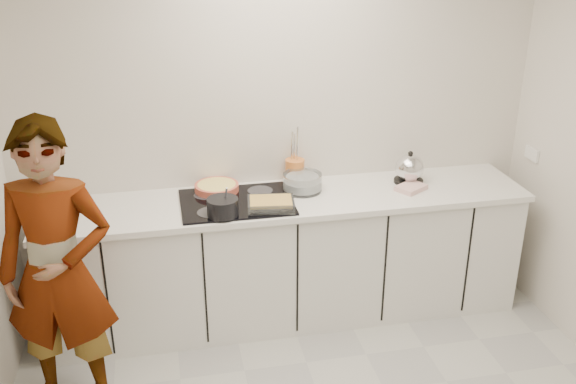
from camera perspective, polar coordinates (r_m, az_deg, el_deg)
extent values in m
cube|color=silver|center=(4.41, -0.82, 5.80)|extent=(3.60, 0.00, 2.60)
cube|color=white|center=(4.90, 20.86, 3.20)|extent=(0.02, 0.15, 0.09)
cube|color=silver|center=(4.47, 0.03, -6.07)|extent=(3.20, 0.58, 0.87)
cube|color=white|center=(4.26, 0.03, -0.73)|extent=(3.24, 0.64, 0.04)
cube|color=black|center=(4.18, -4.61, -0.89)|extent=(0.72, 0.54, 0.01)
cylinder|color=#CB5842|center=(4.34, -6.35, 0.40)|extent=(0.30, 0.30, 0.05)
cylinder|color=#FFE06E|center=(4.33, -6.36, 0.62)|extent=(0.26, 0.26, 0.01)
cylinder|color=black|center=(3.97, -5.83, -1.32)|extent=(0.20, 0.20, 0.11)
cylinder|color=silver|center=(3.97, -5.60, -0.54)|extent=(0.03, 0.08, 0.17)
cube|color=silver|center=(4.06, -1.53, -1.08)|extent=(0.32, 0.25, 0.05)
cube|color=#F0C25A|center=(4.05, -1.53, -0.83)|extent=(0.29, 0.22, 0.02)
cylinder|color=silver|center=(4.34, 1.28, 0.86)|extent=(0.33, 0.33, 0.12)
cylinder|color=white|center=(4.34, 1.28, 0.63)|extent=(0.28, 0.28, 0.06)
cube|color=white|center=(4.45, 10.88, 0.38)|extent=(0.24, 0.23, 0.03)
cylinder|color=black|center=(4.57, 10.65, 0.98)|extent=(0.22, 0.22, 0.02)
sphere|color=silver|center=(4.54, 10.74, 2.11)|extent=(0.21, 0.21, 0.20)
sphere|color=black|center=(4.50, 10.84, 3.39)|extent=(0.04, 0.04, 0.03)
cylinder|color=orange|center=(4.47, 0.62, 1.88)|extent=(0.15, 0.15, 0.17)
imported|color=silver|center=(3.69, -19.78, -6.76)|extent=(0.69, 0.52, 1.72)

